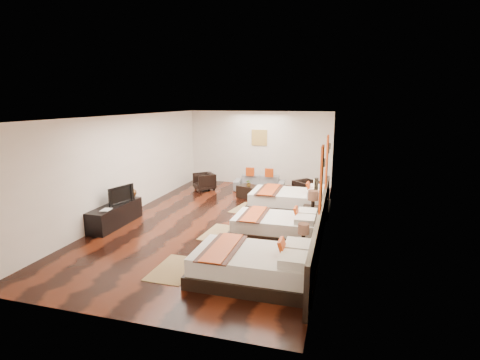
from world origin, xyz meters
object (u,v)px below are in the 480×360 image
(coffee_table, at_px, (252,192))
(armchair_left, at_px, (204,182))
(bed_near, at_px, (255,266))
(tv_console, at_px, (115,215))
(figurine, at_px, (130,191))
(sofa, at_px, (259,183))
(nightstand_b, at_px, (312,215))
(book, at_px, (102,210))
(nightstand_a, at_px, (303,250))
(table_plant, at_px, (249,183))
(bed_far, at_px, (291,201))
(armchair_right, at_px, (306,189))
(tv, at_px, (119,194))
(bed_mid, at_px, (277,226))

(coffee_table, bearing_deg, armchair_left, 162.72)
(bed_near, distance_m, tv_console, 4.64)
(figurine, bearing_deg, bed_near, -32.65)
(sofa, distance_m, armchair_left, 2.00)
(nightstand_b, xyz_separation_m, book, (-4.95, -1.67, 0.22))
(nightstand_a, distance_m, figurine, 5.26)
(nightstand_a, xyz_separation_m, table_plant, (-2.29, 4.59, 0.23))
(bed_far, distance_m, nightstand_a, 3.61)
(armchair_left, bearing_deg, book, -51.71)
(nightstand_a, relative_size, nightstand_b, 0.84)
(nightstand_b, relative_size, figurine, 2.60)
(nightstand_a, distance_m, table_plant, 5.13)
(bed_far, xyz_separation_m, nightstand_a, (0.75, -3.53, -0.01))
(nightstand_a, relative_size, tv_console, 0.46)
(armchair_right, xyz_separation_m, table_plant, (-1.84, -0.42, 0.21))
(nightstand_b, xyz_separation_m, table_plant, (-2.29, 2.43, 0.18))
(tv_console, xyz_separation_m, tv, (0.05, 0.16, 0.51))
(bed_far, relative_size, sofa, 1.29)
(bed_near, height_order, sofa, bed_near)
(nightstand_a, bearing_deg, coffee_table, 115.14)
(bed_far, relative_size, tv, 2.83)
(bed_mid, bearing_deg, table_plant, 115.04)
(table_plant, bearing_deg, sofa, 84.12)
(bed_far, distance_m, table_plant, 1.88)
(nightstand_b, xyz_separation_m, coffee_table, (-2.17, 2.48, -0.15))
(nightstand_a, relative_size, table_plant, 3.40)
(armchair_left, bearing_deg, figurine, -55.09)
(armchair_right, relative_size, table_plant, 2.84)
(bed_near, distance_m, bed_mid, 2.26)
(tv, height_order, figurine, tv)
(tv_console, xyz_separation_m, book, (0.00, -0.52, 0.29))
(armchair_left, bearing_deg, bed_mid, -1.34)
(bed_near, distance_m, sofa, 6.80)
(tv, bearing_deg, tv_console, 176.43)
(tv_console, relative_size, coffee_table, 1.80)
(figurine, distance_m, armchair_right, 5.59)
(figurine, bearing_deg, tv, -84.96)
(nightstand_b, height_order, armchair_left, nightstand_b)
(bed_near, height_order, nightstand_b, nightstand_b)
(bed_mid, xyz_separation_m, armchair_left, (-3.37, 3.94, 0.05))
(bed_near, xyz_separation_m, table_plant, (-1.54, 5.55, 0.23))
(book, bearing_deg, coffee_table, 56.28)
(nightstand_b, relative_size, book, 3.40)
(tv, height_order, armchair_left, tv)
(coffee_table, bearing_deg, book, -123.72)
(bed_near, height_order, figurine, figurine)
(table_plant, bearing_deg, book, -122.92)
(bed_far, xyz_separation_m, tv_console, (-4.20, -2.53, -0.03))
(nightstand_b, xyz_separation_m, tv, (-4.90, -1.00, 0.44))
(tv, height_order, sofa, tv)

